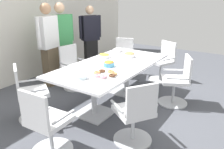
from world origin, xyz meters
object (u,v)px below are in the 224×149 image
object	(u,v)px
office_chair_6	(47,126)
snack_bowl_chips_yellow	(104,56)
office_chair_0	(135,116)
person_standing_0	(49,44)
conference_table	(112,71)
person_standing_1	(62,41)
office_chair_3	(123,59)
napkin_pile	(118,50)
office_chair_5	(30,96)
donut_platter	(105,74)
plate_stack	(82,77)
office_chair_4	(73,69)
snack_bowl_chips_orange	(109,64)
person_standing_2	(91,37)
snack_bowl_cookies	(129,55)
office_chair_2	(162,64)
office_chair_1	(177,83)

from	to	relation	value
office_chair_6	snack_bowl_chips_yellow	distance (m)	2.07
office_chair_0	person_standing_0	distance (m)	2.76
conference_table	person_standing_1	size ratio (longest dim) A/B	1.36
office_chair_3	person_standing_1	bearing A→B (deg)	23.64
conference_table	office_chair_3	xyz separation A→B (m)	(1.43, 0.60, -0.22)
office_chair_0	napkin_pile	size ratio (longest dim) A/B	6.12
person_standing_1	office_chair_5	bearing A→B (deg)	46.57
office_chair_3	snack_bowl_chips_yellow	xyz separation A→B (m)	(-1.15, -0.23, 0.39)
office_chair_3	napkin_pile	bearing A→B (deg)	86.92
donut_platter	plate_stack	distance (m)	0.37
office_chair_4	donut_platter	world-z (taller)	office_chair_4
office_chair_0	snack_bowl_chips_orange	xyz separation A→B (m)	(0.73, 0.91, 0.39)
office_chair_4	person_standing_2	size ratio (longest dim) A/B	0.55
office_chair_6	snack_bowl_chips_orange	xyz separation A→B (m)	(1.54, 0.11, 0.39)
office_chair_0	office_chair_5	bearing A→B (deg)	135.50
person_standing_0	snack_bowl_chips_orange	xyz separation A→B (m)	(-0.15, -1.65, -0.13)
snack_bowl_cookies	napkin_pile	xyz separation A→B (m)	(0.25, 0.43, -0.01)
conference_table	snack_bowl_cookies	bearing A→B (deg)	-3.08
office_chair_6	donut_platter	distance (m)	1.19
conference_table	office_chair_4	world-z (taller)	office_chair_4
napkin_pile	person_standing_0	bearing A→B (deg)	124.33
office_chair_2	snack_bowl_cookies	world-z (taller)	office_chair_2
office_chair_6	napkin_pile	bearing A→B (deg)	99.37
office_chair_4	snack_bowl_cookies	bearing A→B (deg)	120.19
office_chair_0	donut_platter	xyz separation A→B (m)	(0.32, 0.70, 0.36)
conference_table	plate_stack	bearing A→B (deg)	-178.34
person_standing_2	snack_bowl_chips_yellow	xyz separation A→B (m)	(-1.10, -1.21, -0.07)
office_chair_3	plate_stack	size ratio (longest dim) A/B	4.91
office_chair_1	snack_bowl_chips_yellow	world-z (taller)	office_chair_1
office_chair_3	donut_platter	distance (m)	2.19
person_standing_2	snack_bowl_chips_orange	distance (m)	2.22
person_standing_2	donut_platter	bearing A→B (deg)	70.56
office_chair_0	snack_bowl_chips_yellow	size ratio (longest dim) A/B	3.98
office_chair_0	office_chair_6	bearing A→B (deg)	168.91
office_chair_1	napkin_pile	world-z (taller)	office_chair_1
snack_bowl_cookies	donut_platter	bearing A→B (deg)	-169.62
office_chair_2	snack_bowl_cookies	size ratio (longest dim) A/B	4.02
plate_stack	person_standing_1	bearing A→B (deg)	52.71
conference_table	snack_bowl_chips_yellow	distance (m)	0.49
office_chair_2	plate_stack	size ratio (longest dim) A/B	4.91
office_chair_6	person_standing_2	world-z (taller)	person_standing_2
office_chair_4	office_chair_2	bearing A→B (deg)	144.89
conference_table	office_chair_3	world-z (taller)	office_chair_3
conference_table	office_chair_1	xyz separation A→B (m)	(0.60, -1.03, -0.22)
person_standing_1	snack_bowl_chips_yellow	size ratio (longest dim) A/B	7.73
office_chair_6	person_standing_1	size ratio (longest dim) A/B	0.51
office_chair_2	person_standing_2	bearing A→B (deg)	31.61
plate_stack	napkin_pile	distance (m)	1.75
person_standing_0	snack_bowl_cookies	size ratio (longest dim) A/B	7.83
office_chair_4	person_standing_2	world-z (taller)	person_standing_2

